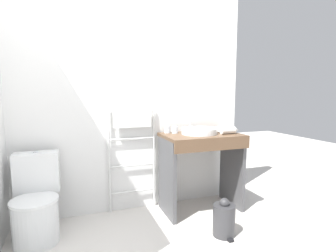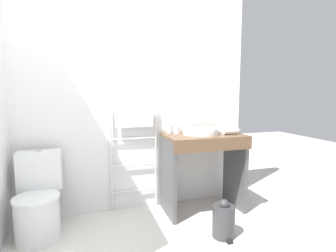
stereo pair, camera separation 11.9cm
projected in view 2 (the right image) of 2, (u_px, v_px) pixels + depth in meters
The scene contains 10 objects.
wall_back at pixel (132, 97), 2.97m from camera, with size 2.71×0.12×2.57m, color white.
toilet at pixel (38, 202), 2.42m from camera, with size 0.40×0.55×0.78m.
towel_radiator at pixel (134, 135), 2.92m from camera, with size 0.54×0.06×1.17m.
vanity_counter at pixel (203, 161), 2.91m from camera, with size 0.86×0.56×0.88m.
sink_basin at pixel (201, 131), 2.88m from camera, with size 0.39×0.39×0.07m.
faucet at pixel (193, 123), 3.08m from camera, with size 0.02×0.10×0.15m.
cup_near_wall at pixel (169, 129), 2.98m from camera, with size 0.07×0.07×0.08m.
cup_near_edge at pixel (177, 130), 2.95m from camera, with size 0.07×0.07×0.08m.
hair_dryer at pixel (230, 130), 2.90m from camera, with size 0.23×0.19×0.08m.
trash_bin at pixel (224, 220), 2.41m from camera, with size 0.21×0.24×0.36m.
Camera 2 is at (-0.50, -1.60, 1.31)m, focal length 28.00 mm.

